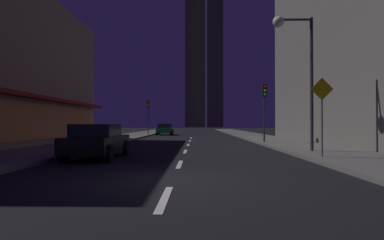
{
  "coord_description": "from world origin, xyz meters",
  "views": [
    {
      "loc": [
        0.64,
        -8.18,
        1.47
      ],
      "look_at": [
        0.0,
        28.96,
        1.9
      ],
      "focal_mm": 29.67,
      "sensor_mm": 36.0,
      "label": 1
    }
  ],
  "objects_px": {
    "car_parked_far": "(165,129)",
    "pedestrian_crossing_sign": "(322,110)",
    "traffic_light_near_right": "(265,100)",
    "street_lamp_right": "(295,50)",
    "fire_hydrant_far_left": "(115,136)",
    "car_parked_near": "(97,141)",
    "traffic_light_far_left": "(148,110)"
  },
  "relations": [
    {
      "from": "car_parked_far",
      "to": "pedestrian_crossing_sign",
      "type": "bearing_deg",
      "value": -72.05
    },
    {
      "from": "car_parked_far",
      "to": "pedestrian_crossing_sign",
      "type": "height_order",
      "value": "pedestrian_crossing_sign"
    },
    {
      "from": "traffic_light_near_right",
      "to": "street_lamp_right",
      "type": "bearing_deg",
      "value": -90.92
    },
    {
      "from": "fire_hydrant_far_left",
      "to": "car_parked_near",
      "type": "bearing_deg",
      "value": -78.8
    },
    {
      "from": "car_parked_near",
      "to": "street_lamp_right",
      "type": "relative_size",
      "value": 0.64
    },
    {
      "from": "car_parked_near",
      "to": "fire_hydrant_far_left",
      "type": "bearing_deg",
      "value": 101.2
    },
    {
      "from": "car_parked_near",
      "to": "traffic_light_near_right",
      "type": "bearing_deg",
      "value": 46.73
    },
    {
      "from": "traffic_light_near_right",
      "to": "traffic_light_far_left",
      "type": "xyz_separation_m",
      "value": [
        -11.0,
        16.09,
        0.0
      ]
    },
    {
      "from": "car_parked_near",
      "to": "car_parked_far",
      "type": "xyz_separation_m",
      "value": [
        0.0,
        27.76,
        0.0
      ]
    },
    {
      "from": "traffic_light_far_left",
      "to": "car_parked_far",
      "type": "bearing_deg",
      "value": 46.45
    },
    {
      "from": "fire_hydrant_far_left",
      "to": "street_lamp_right",
      "type": "xyz_separation_m",
      "value": [
        11.28,
        -9.47,
        4.61
      ]
    },
    {
      "from": "car_parked_near",
      "to": "traffic_light_near_right",
      "type": "relative_size",
      "value": 1.01
    },
    {
      "from": "car_parked_far",
      "to": "traffic_light_near_right",
      "type": "distance_m",
      "value": 20.4
    },
    {
      "from": "traffic_light_near_right",
      "to": "pedestrian_crossing_sign",
      "type": "distance_m",
      "value": 10.38
    },
    {
      "from": "traffic_light_near_right",
      "to": "traffic_light_far_left",
      "type": "relative_size",
      "value": 1.0
    },
    {
      "from": "street_lamp_right",
      "to": "car_parked_near",
      "type": "bearing_deg",
      "value": -166.57
    },
    {
      "from": "car_parked_far",
      "to": "traffic_light_far_left",
      "type": "xyz_separation_m",
      "value": [
        -1.9,
        -2.0,
        2.45
      ]
    },
    {
      "from": "fire_hydrant_far_left",
      "to": "traffic_light_far_left",
      "type": "height_order",
      "value": "traffic_light_far_left"
    },
    {
      "from": "fire_hydrant_far_left",
      "to": "street_lamp_right",
      "type": "distance_m",
      "value": 15.43
    },
    {
      "from": "traffic_light_far_left",
      "to": "street_lamp_right",
      "type": "distance_m",
      "value": 26.07
    },
    {
      "from": "car_parked_far",
      "to": "street_lamp_right",
      "type": "relative_size",
      "value": 0.64
    },
    {
      "from": "car_parked_near",
      "to": "traffic_light_near_right",
      "type": "distance_m",
      "value": 13.5
    },
    {
      "from": "car_parked_near",
      "to": "traffic_light_near_right",
      "type": "xyz_separation_m",
      "value": [
        9.1,
        9.67,
        2.45
      ]
    },
    {
      "from": "traffic_light_near_right",
      "to": "street_lamp_right",
      "type": "xyz_separation_m",
      "value": [
        -0.12,
        -7.52,
        1.87
      ]
    },
    {
      "from": "car_parked_far",
      "to": "street_lamp_right",
      "type": "distance_m",
      "value": 27.49
    },
    {
      "from": "traffic_light_far_left",
      "to": "pedestrian_crossing_sign",
      "type": "height_order",
      "value": "traffic_light_far_left"
    },
    {
      "from": "car_parked_far",
      "to": "traffic_light_far_left",
      "type": "distance_m",
      "value": 3.69
    },
    {
      "from": "traffic_light_near_right",
      "to": "traffic_light_far_left",
      "type": "bearing_deg",
      "value": 124.35
    },
    {
      "from": "fire_hydrant_far_left",
      "to": "traffic_light_far_left",
      "type": "bearing_deg",
      "value": 88.38
    },
    {
      "from": "fire_hydrant_far_left",
      "to": "traffic_light_near_right",
      "type": "relative_size",
      "value": 0.16
    },
    {
      "from": "car_parked_far",
      "to": "pedestrian_crossing_sign",
      "type": "distance_m",
      "value": 29.88
    },
    {
      "from": "car_parked_near",
      "to": "street_lamp_right",
      "type": "xyz_separation_m",
      "value": [
        8.98,
        2.14,
        4.33
      ]
    }
  ]
}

